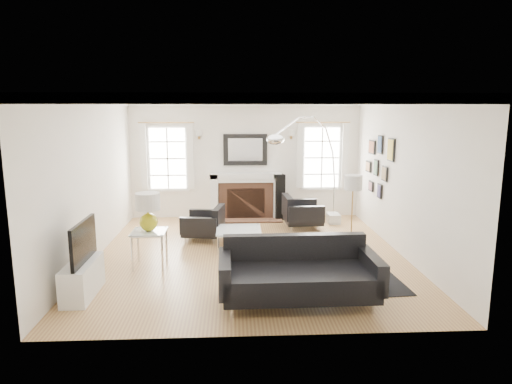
{
  "coord_description": "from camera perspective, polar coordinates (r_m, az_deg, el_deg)",
  "views": [
    {
      "loc": [
        -0.3,
        -7.95,
        2.65
      ],
      "look_at": [
        0.12,
        0.3,
        1.11
      ],
      "focal_mm": 32.0,
      "sensor_mm": 36.0,
      "label": 1
    }
  ],
  "objects": [
    {
      "name": "stick_floor_lamp",
      "position": [
        7.93,
        12.03,
        0.62
      ],
      "size": [
        0.31,
        0.31,
        1.52
      ],
      "color": "#B6833F",
      "rests_on": "floor"
    },
    {
      "name": "mantel_mirror",
      "position": [
        10.96,
        -1.34,
        5.3
      ],
      "size": [
        1.05,
        0.07,
        0.75
      ],
      "color": "black",
      "rests_on": "back_wall"
    },
    {
      "name": "gourd_lamp",
      "position": [
        7.74,
        -13.34,
        -2.11
      ],
      "size": [
        0.4,
        0.4,
        0.64
      ],
      "color": "#B3AF16",
      "rests_on": "side_table_left"
    },
    {
      "name": "crown_molding",
      "position": [
        7.96,
        -0.78,
        11.2
      ],
      "size": [
        5.5,
        6.0,
        0.12
      ],
      "primitive_type": "cube",
      "color": "white",
      "rests_on": "back_wall"
    },
    {
      "name": "side_table_left",
      "position": [
        7.86,
        -13.19,
        -5.54
      ],
      "size": [
        0.56,
        0.56,
        0.62
      ],
      "color": "silver",
      "rests_on": "floor"
    },
    {
      "name": "orange_vase",
      "position": [
        7.02,
        8.62,
        -6.06
      ],
      "size": [
        0.11,
        0.11,
        0.18
      ],
      "color": "#D9521B",
      "rests_on": "nesting_table"
    },
    {
      "name": "ceiling",
      "position": [
        7.96,
        -0.78,
        11.63
      ],
      "size": [
        5.5,
        6.0,
        0.02
      ],
      "primitive_type": "cube",
      "color": "white",
      "rests_on": "back_wall"
    },
    {
      "name": "armchair_left",
      "position": [
        9.31,
        -6.32,
        -4.04
      ],
      "size": [
        0.88,
        0.95,
        0.57
      ],
      "color": "black",
      "rests_on": "floor"
    },
    {
      "name": "back_wall",
      "position": [
        11.03,
        -1.35,
        4.03
      ],
      "size": [
        5.5,
        0.04,
        2.8
      ],
      "primitive_type": "cube",
      "color": "white",
      "rests_on": "floor"
    },
    {
      "name": "front_wall",
      "position": [
        5.12,
        0.51,
        -3.57
      ],
      "size": [
        5.5,
        0.04,
        2.8
      ],
      "primitive_type": "cube",
      "color": "white",
      "rests_on": "floor"
    },
    {
      "name": "left_wall",
      "position": [
        8.41,
        -19.82,
        1.38
      ],
      "size": [
        0.04,
        6.0,
        2.8
      ],
      "primitive_type": "cube",
      "color": "white",
      "rests_on": "floor"
    },
    {
      "name": "arc_floor_lamp",
      "position": [
        9.8,
        6.4,
        3.07
      ],
      "size": [
        1.81,
        1.68,
        2.56
      ],
      "color": "white",
      "rests_on": "floor"
    },
    {
      "name": "sofa",
      "position": [
        6.41,
        5.26,
        -10.2
      ],
      "size": [
        2.18,
        1.03,
        0.71
      ],
      "color": "black",
      "rests_on": "floor"
    },
    {
      "name": "floor",
      "position": [
        8.39,
        -0.73,
        -7.87
      ],
      "size": [
        6.0,
        6.0,
        0.0
      ],
      "primitive_type": "plane",
      "color": "#A06C43",
      "rests_on": "ground"
    },
    {
      "name": "right_wall",
      "position": [
        8.61,
        17.87,
        1.69
      ],
      "size": [
        0.04,
        6.0,
        2.8
      ],
      "primitive_type": "cube",
      "color": "white",
      "rests_on": "floor"
    },
    {
      "name": "area_rug",
      "position": [
        7.56,
        6.92,
        -10.0
      ],
      "size": [
        2.71,
        2.31,
        0.01
      ],
      "primitive_type": "cube",
      "rotation": [
        0.0,
        0.0,
        0.07
      ],
      "color": "black",
      "rests_on": "floor"
    },
    {
      "name": "window_left",
      "position": [
        11.07,
        -10.98,
        4.18
      ],
      "size": [
        1.24,
        0.15,
        1.62
      ],
      "color": "white",
      "rests_on": "back_wall"
    },
    {
      "name": "nesting_table",
      "position": [
        7.08,
        8.57,
        -7.75
      ],
      "size": [
        0.51,
        0.43,
        0.56
      ],
      "color": "silver",
      "rests_on": "floor"
    },
    {
      "name": "tv_unit",
      "position": [
        7.0,
        -20.86,
        -9.51
      ],
      "size": [
        0.35,
        1.0,
        1.09
      ],
      "color": "white",
      "rests_on": "floor"
    },
    {
      "name": "gallery_wall",
      "position": [
        9.79,
        15.08,
        3.64
      ],
      "size": [
        0.04,
        1.73,
        1.29
      ],
      "color": "black",
      "rests_on": "right_wall"
    },
    {
      "name": "fireplace",
      "position": [
        10.95,
        -1.3,
        -0.55
      ],
      "size": [
        1.7,
        0.69,
        1.11
      ],
      "color": "white",
      "rests_on": "floor"
    },
    {
      "name": "speaker_tower",
      "position": [
        10.86,
        2.94,
        -0.63
      ],
      "size": [
        0.27,
        0.27,
        1.09
      ],
      "primitive_type": "cube",
      "rotation": [
        0.0,
        0.0,
        0.28
      ],
      "color": "black",
      "rests_on": "floor"
    },
    {
      "name": "window_right",
      "position": [
        11.17,
        8.22,
        4.31
      ],
      "size": [
        1.24,
        0.15,
        1.62
      ],
      "color": "white",
      "rests_on": "back_wall"
    },
    {
      "name": "coffee_table",
      "position": [
        8.68,
        -2.18,
        -4.87
      ],
      "size": [
        0.84,
        0.84,
        0.37
      ],
      "color": "silver",
      "rests_on": "floor"
    },
    {
      "name": "armchair_right",
      "position": [
        10.17,
        5.55,
        -2.64
      ],
      "size": [
        0.85,
        0.94,
        0.61
      ],
      "color": "black",
      "rests_on": "floor"
    }
  ]
}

